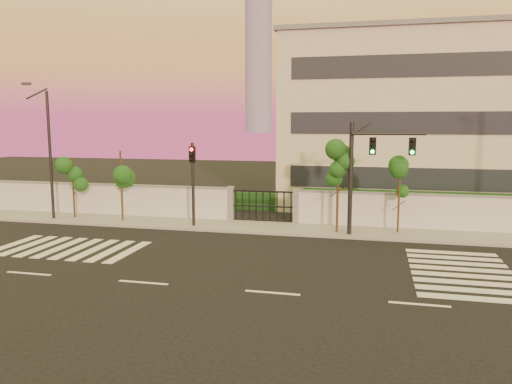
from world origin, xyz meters
TOP-DOWN VIEW (x-y plane):
  - ground at (0.00, 0.00)m, footprint 120.00×120.00m
  - sidewalk at (0.00, 10.50)m, footprint 60.00×3.00m
  - perimeter_wall at (0.10, 12.00)m, footprint 60.00×0.36m
  - hedge_row at (1.17, 14.74)m, footprint 41.00×4.25m
  - institutional_building at (9.00, 21.99)m, footprint 24.40×12.40m
  - distant_skyscraper at (-65.00, 280.00)m, footprint 16.00×16.00m
  - road_markings at (-1.58, 3.76)m, footprint 57.00×7.62m
  - street_tree_b at (-14.74, 10.52)m, footprint 1.50×1.19m
  - street_tree_c at (-11.30, 10.25)m, footprint 1.45×1.15m
  - street_tree_d at (1.56, 10.05)m, footprint 1.63×1.30m
  - street_tree_e at (4.77, 10.63)m, footprint 1.39×1.11m
  - traffic_signal_main at (2.99, 9.59)m, footprint 3.82×0.59m
  - traffic_signal_secondary at (-6.61, 9.81)m, footprint 0.38×0.36m
  - streetlight_west at (-15.87, 9.79)m, footprint 0.49×1.99m

SIDE VIEW (x-z plane):
  - ground at x=0.00m, z-range 0.00..0.00m
  - road_markings at x=-1.58m, z-range 0.00..0.02m
  - sidewalk at x=0.00m, z-range 0.00..0.15m
  - hedge_row at x=1.17m, z-range -0.08..1.72m
  - perimeter_wall at x=0.10m, z-range -0.03..2.17m
  - street_tree_b at x=-14.74m, z-range 0.92..4.80m
  - street_tree_e at x=4.77m, z-range 0.95..4.96m
  - traffic_signal_secondary at x=-6.61m, z-range 0.66..5.56m
  - street_tree_c at x=-11.30m, z-range 1.03..5.39m
  - street_tree_d at x=1.56m, z-range 1.16..6.07m
  - traffic_signal_main at x=2.99m, z-range 0.80..6.85m
  - streetlight_west at x=-15.87m, z-range 0.33..8.61m
  - institutional_building at x=9.00m, z-range 0.03..12.28m
  - distant_skyscraper at x=-65.00m, z-range 2.98..120.98m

